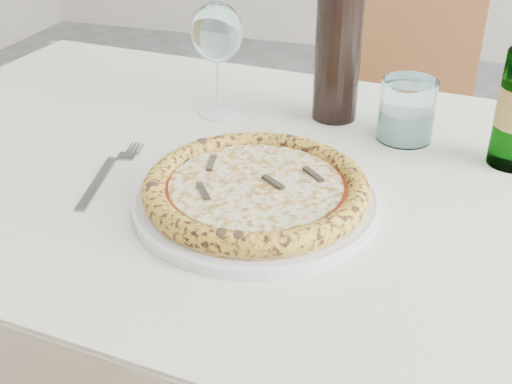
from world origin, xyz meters
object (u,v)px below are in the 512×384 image
(chair_far, at_px, (392,121))
(wine_bottle, at_px, (339,41))
(pizza, at_px, (256,188))
(plate, at_px, (256,199))
(tumbler, at_px, (406,114))
(dining_table, at_px, (276,226))
(wine_glass, at_px, (217,35))

(chair_far, xyz_separation_m, wine_bottle, (-0.05, -0.53, 0.35))
(chair_far, distance_m, pizza, 0.89)
(chair_far, bearing_deg, plate, -95.93)
(plate, bearing_deg, chair_far, 84.07)
(pizza, xyz_separation_m, tumbler, (0.16, 0.27, 0.02))
(dining_table, relative_size, tumbler, 14.78)
(pizza, bearing_deg, tumbler, 59.03)
(chair_far, height_order, wine_bottle, wine_bottle)
(wine_glass, distance_m, tumbler, 0.33)
(wine_glass, xyz_separation_m, tumbler, (0.31, -0.01, -0.09))
(wine_bottle, bearing_deg, tumbler, -21.84)
(dining_table, xyz_separation_m, wine_bottle, (0.04, 0.21, 0.22))
(chair_far, xyz_separation_m, plate, (-0.09, -0.85, 0.23))
(dining_table, relative_size, wine_bottle, 4.66)
(chair_far, bearing_deg, pizza, -95.93)
(chair_far, height_order, plate, chair_far)
(wine_glass, height_order, tumbler, wine_glass)
(plate, xyz_separation_m, tumbler, (0.16, 0.27, 0.03))
(pizza, relative_size, wine_glass, 1.54)
(dining_table, height_order, wine_glass, wine_glass)
(plate, height_order, wine_glass, wine_glass)
(wine_glass, bearing_deg, dining_table, -48.07)
(tumbler, bearing_deg, chair_far, 97.02)
(dining_table, height_order, plate, plate)
(chair_far, distance_m, wine_bottle, 0.64)
(chair_far, bearing_deg, wine_glass, -112.88)
(dining_table, bearing_deg, tumbler, 46.09)
(tumbler, height_order, wine_bottle, wine_bottle)
(chair_far, distance_m, wine_glass, 0.72)
(wine_glass, distance_m, wine_bottle, 0.20)
(pizza, height_order, tumbler, tumbler)
(pizza, xyz_separation_m, wine_bottle, (0.04, 0.31, 0.10))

